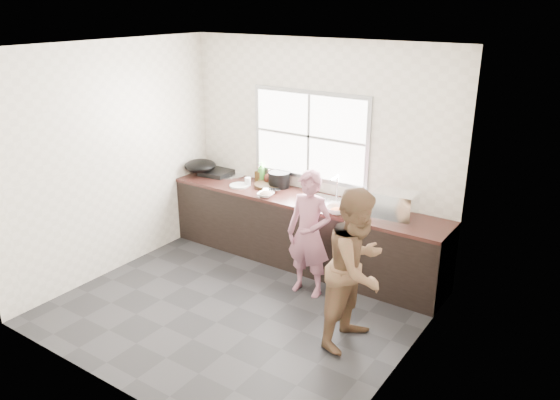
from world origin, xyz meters
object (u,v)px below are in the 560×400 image
Objects in this scene: bottle_green at (261,172)px; black_pot at (279,180)px; plate_food at (239,186)px; bottle_brown_short at (269,177)px; person_side at (357,268)px; dish_rack at (395,206)px; bottle_brown_tall at (259,174)px; pot_lid_right at (235,175)px; wok at (200,166)px; bowl_mince at (266,195)px; glass_jar at (248,182)px; cutting_board at (269,185)px; pot_lid_left at (227,177)px; woman at (309,238)px; burner at (217,172)px; bowl_crabs at (337,211)px; bowl_held at (335,205)px.

black_pot is at bearing -9.13° from bottle_green.
bottle_brown_short reaches higher than plate_food.
person_side is 1.11m from dish_rack.
bottle_brown_tall is at bearing 61.72° from person_side.
bottle_brown_tall is 1.06× the size of bottle_brown_short.
bottle_brown_short is (-1.95, 1.35, 0.17)m from person_side.
person_side is at bearing -28.18° from pot_lid_right.
bottle_brown_short is 0.99m from wok.
bottle_green is at bearing 170.87° from black_pot.
black_pot is 0.77m from pot_lid_right.
glass_jar is (-0.43, 0.21, 0.03)m from bowl_mince.
bottle_green reaches higher than cutting_board.
person_side is 5.65× the size of pot_lid_right.
pot_lid_left is at bearing 68.56° from person_side.
bowl_mince is at bearing -13.41° from plate_food.
woman reaches higher than pot_lid_right.
bottle_brown_short is 0.40× the size of wok.
glass_jar reaches higher than burner.
pot_lid_left is (-2.47, 0.17, -0.16)m from dish_rack.
wok is 0.97× the size of dish_rack.
bowl_mince is at bearing -177.23° from dish_rack.
bowl_crabs reaches higher than plate_food.
woman is 5.05× the size of bottle_green.
woman is 4.88× the size of black_pot.
bottle_brown_short is (-1.10, 0.81, 0.28)m from woman.
glass_jar is at bearing 1.89° from wok.
dish_rack reaches higher than bottle_green.
glass_jar is 0.79m from wok.
bottle_brown_tall reaches higher than glass_jar.
glass_jar is (-1.29, 0.05, 0.03)m from bowl_held.
bowl_crabs is (1.16, -0.33, 0.01)m from cutting_board.
glass_jar is at bearing 154.24° from bowl_mince.
bowl_crabs is at bearing -4.65° from plate_food.
cutting_board is at bearing -9.68° from pot_lid_right.
person_side is 8.53× the size of bottle_brown_tall.
bottle_brown_short is at bearing 168.40° from dish_rack.
bowl_mince reaches higher than cutting_board.
black_pot is 0.35m from bottle_brown_tall.
pot_lid_left is at bearing -4.21° from burner.
pot_lid_left is at bearing -114.20° from pot_lid_right.
dish_rack is at bearing -1.38° from glass_jar.
dish_rack is at bearing -7.86° from black_pot.
glass_jar reaches higher than pot_lid_left.
bowl_crabs is 1.31m from bottle_brown_short.
pot_lid_right is at bearing 65.80° from pot_lid_left.
bottle_brown_short reaches higher than bowl_held.
plate_food is at bearing -104.82° from bottle_brown_tall.
bowl_mince is 1.23m from wok.
burner is at bearing -171.70° from bottle_brown_tall.
person_side is at bearing -24.51° from burner.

